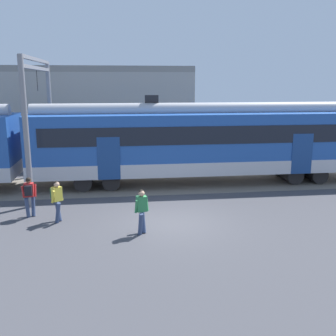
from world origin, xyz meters
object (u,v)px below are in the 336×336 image
commuter_train (38,145)px  pedestrian_yellow (57,198)px  pedestrian_red (29,194)px  pedestrian_green (142,208)px

commuter_train → pedestrian_yellow: commuter_train is taller
pedestrian_red → pedestrian_yellow: same height
commuter_train → pedestrian_green: bearing=-55.5°
commuter_train → pedestrian_green: commuter_train is taller
pedestrian_red → pedestrian_green: size_ratio=1.00×
pedestrian_red → pedestrian_yellow: 1.38m
pedestrian_yellow → pedestrian_green: same height
commuter_train → pedestrian_yellow: size_ratio=22.83×
pedestrian_red → pedestrian_green: (4.39, -2.39, -0.03)m
pedestrian_yellow → pedestrian_red: bearing=149.1°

